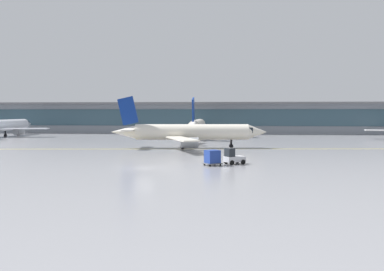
% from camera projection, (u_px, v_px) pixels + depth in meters
% --- Properties ---
extents(ground_plane, '(400.00, 400.00, 0.00)m').
position_uv_depth(ground_plane, '(143.00, 168.00, 50.94)').
color(ground_plane, gray).
extents(taxiway_centreline_stripe, '(109.49, 11.25, 0.01)m').
position_uv_depth(taxiway_centreline_stripe, '(191.00, 149.00, 76.59)').
color(taxiway_centreline_stripe, yellow).
rests_on(taxiway_centreline_stripe, ground_plane).
extents(terminal_concourse, '(208.15, 11.00, 9.60)m').
position_uv_depth(terminal_concourse, '(198.00, 117.00, 132.77)').
color(terminal_concourse, '#8C939E').
rests_on(terminal_concourse, ground_plane).
extents(gate_airplane_0, '(27.74, 29.93, 9.91)m').
position_uv_depth(gate_airplane_0, '(1.00, 126.00, 114.44)').
color(gate_airplane_0, silver).
rests_on(gate_airplane_0, ground_plane).
extents(gate_airplane_1, '(28.43, 30.47, 10.12)m').
position_uv_depth(gate_airplane_1, '(197.00, 126.00, 110.85)').
color(gate_airplane_1, silver).
rests_on(gate_airplane_1, ground_plane).
extents(taxiing_regional_jet, '(29.08, 26.91, 9.63)m').
position_uv_depth(taxiing_regional_jet, '(190.00, 133.00, 78.41)').
color(taxiing_regional_jet, silver).
rests_on(taxiing_regional_jet, ground_plane).
extents(baggage_tug, '(2.94, 2.61, 2.10)m').
position_uv_depth(baggage_tug, '(233.00, 157.00, 54.56)').
color(baggage_tug, silver).
rests_on(baggage_tug, ground_plane).
extents(cargo_dolly_lead, '(2.63, 2.48, 1.94)m').
position_uv_depth(cargo_dolly_lead, '(212.00, 157.00, 53.12)').
color(cargo_dolly_lead, '#595B60').
rests_on(cargo_dolly_lead, ground_plane).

